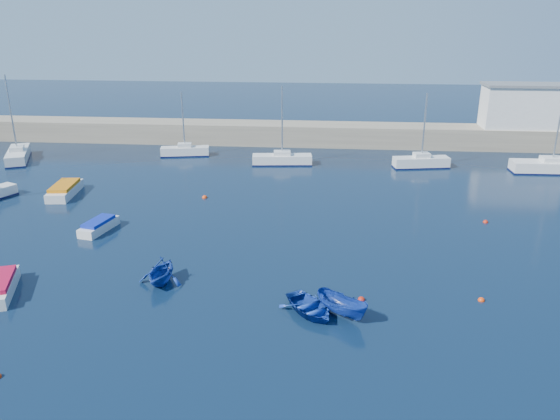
# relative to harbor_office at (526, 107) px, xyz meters

# --- Properties ---
(ground) EXTENTS (220.00, 220.00, 0.00)m
(ground) POSITION_rel_harbor_office_xyz_m (-30.00, -46.00, -5.10)
(ground) COLOR #0B1D33
(ground) RESTS_ON ground
(back_wall) EXTENTS (96.00, 4.50, 2.60)m
(back_wall) POSITION_rel_harbor_office_xyz_m (-30.00, 0.00, -3.80)
(back_wall) COLOR gray
(back_wall) RESTS_ON ground
(harbor_office) EXTENTS (10.00, 4.00, 5.00)m
(harbor_office) POSITION_rel_harbor_office_xyz_m (0.00, 0.00, 0.00)
(harbor_office) COLOR silver
(harbor_office) RESTS_ON back_wall
(sailboat_4) EXTENTS (4.86, 7.50, 9.57)m
(sailboat_4) POSITION_rel_harbor_office_xyz_m (-58.88, -11.07, -4.45)
(sailboat_4) COLOR silver
(sailboat_4) RESTS_ON ground
(sailboat_5) EXTENTS (5.75, 2.59, 7.46)m
(sailboat_5) POSITION_rel_harbor_office_xyz_m (-40.41, -7.39, -4.50)
(sailboat_5) COLOR silver
(sailboat_5) RESTS_ON ground
(sailboat_6) EXTENTS (6.69, 2.50, 8.58)m
(sailboat_6) POSITION_rel_harbor_office_xyz_m (-28.72, -10.16, -4.50)
(sailboat_6) COLOR silver
(sailboat_6) RESTS_ON ground
(sailboat_7) EXTENTS (6.18, 2.74, 8.01)m
(sailboat_7) POSITION_rel_harbor_office_xyz_m (-13.55, -10.07, -4.46)
(sailboat_7) COLOR silver
(sailboat_7) RESTS_ON ground
(sailboat_8) EXTENTS (8.24, 2.50, 10.61)m
(sailboat_8) POSITION_rel_harbor_office_xyz_m (-0.17, -10.83, -4.44)
(sailboat_8) COLOR silver
(sailboat_8) RESTS_ON ground
(motorboat_1) EXTENTS (2.07, 3.92, 0.91)m
(motorboat_1) POSITION_rel_harbor_office_xyz_m (-41.11, -30.94, -4.67)
(motorboat_1) COLOR silver
(motorboat_1) RESTS_ON ground
(motorboat_2) EXTENTS (2.44, 5.42, 1.08)m
(motorboat_2) POSITION_rel_harbor_office_xyz_m (-47.77, -22.72, -4.59)
(motorboat_2) COLOR silver
(motorboat_2) RESTS_ON ground
(dinghy_center) EXTENTS (4.27, 4.52, 0.76)m
(dinghy_center) POSITION_rel_harbor_office_xyz_m (-24.39, -41.74, -4.72)
(dinghy_center) COLOR #163698
(dinghy_center) RESTS_ON ground
(dinghy_left) EXTENTS (3.08, 3.46, 1.68)m
(dinghy_left) POSITION_rel_harbor_office_xyz_m (-33.75, -38.95, -4.26)
(dinghy_left) COLOR #163698
(dinghy_left) RESTS_ON ground
(dinghy_right) EXTENTS (3.43, 3.09, 1.30)m
(dinghy_right) POSITION_rel_harbor_office_xyz_m (-22.60, -41.92, -4.45)
(dinghy_right) COLOR #163698
(dinghy_right) RESTS_ON ground
(buoy_1) EXTENTS (0.45, 0.45, 0.45)m
(buoy_1) POSITION_rel_harbor_office_xyz_m (-21.41, -40.00, -5.10)
(buoy_1) COLOR #B11F0D
(buoy_1) RESTS_ON ground
(buoy_2) EXTENTS (0.40, 0.40, 0.40)m
(buoy_2) POSITION_rel_harbor_office_xyz_m (-14.38, -39.40, -5.10)
(buoy_2) COLOR red
(buoy_2) RESTS_ON ground
(buoy_3) EXTENTS (0.49, 0.49, 0.49)m
(buoy_3) POSITION_rel_harbor_office_xyz_m (-34.73, -22.37, -5.10)
(buoy_3) COLOR red
(buoy_3) RESTS_ON ground
(buoy_4) EXTENTS (0.43, 0.43, 0.43)m
(buoy_4) POSITION_rel_harbor_office_xyz_m (-10.82, -26.38, -5.10)
(buoy_4) COLOR #B11F0D
(buoy_4) RESTS_ON ground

